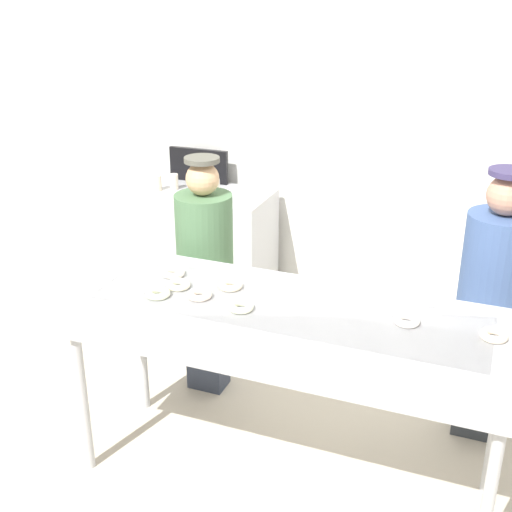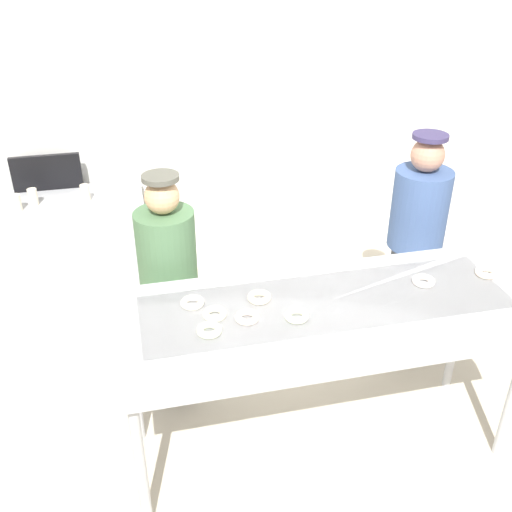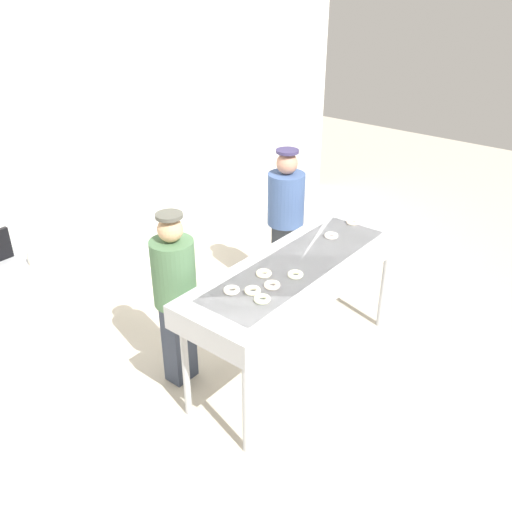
% 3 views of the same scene
% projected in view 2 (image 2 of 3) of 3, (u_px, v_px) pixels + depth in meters
% --- Properties ---
extents(ground_plane, '(16.00, 16.00, 0.00)m').
position_uv_depth(ground_plane, '(316.00, 444.00, 3.65)').
color(ground_plane, beige).
extents(back_wall, '(8.00, 0.12, 3.13)m').
position_uv_depth(back_wall, '(235.00, 92.00, 4.91)').
color(back_wall, white).
rests_on(back_wall, ground).
extents(fryer_conveyor, '(2.30, 0.78, 1.06)m').
position_uv_depth(fryer_conveyor, '(325.00, 317.00, 3.17)').
color(fryer_conveyor, '#B7BABF').
rests_on(fryer_conveyor, ground).
extents(sugar_donut_0, '(0.14, 0.14, 0.04)m').
position_uv_depth(sugar_donut_0, '(247.00, 317.00, 2.97)').
color(sugar_donut_0, '#F9E1CB').
rests_on(sugar_donut_0, fryer_conveyor).
extents(sugar_donut_1, '(0.13, 0.13, 0.04)m').
position_uv_depth(sugar_donut_1, '(214.00, 313.00, 3.00)').
color(sugar_donut_1, '#F6EFC8').
rests_on(sugar_donut_1, fryer_conveyor).
extents(sugar_donut_2, '(0.17, 0.17, 0.04)m').
position_uv_depth(sugar_donut_2, '(259.00, 297.00, 3.13)').
color(sugar_donut_2, '#FEEBC3').
rests_on(sugar_donut_2, fryer_conveyor).
extents(sugar_donut_3, '(0.17, 0.17, 0.04)m').
position_uv_depth(sugar_donut_3, '(423.00, 281.00, 3.26)').
color(sugar_donut_3, silver).
rests_on(sugar_donut_3, fryer_conveyor).
extents(sugar_donut_4, '(0.17, 0.17, 0.04)m').
position_uv_depth(sugar_donut_4, '(192.00, 303.00, 3.08)').
color(sugar_donut_4, white).
rests_on(sugar_donut_4, fryer_conveyor).
extents(sugar_donut_5, '(0.15, 0.15, 0.04)m').
position_uv_depth(sugar_donut_5, '(486.00, 272.00, 3.34)').
color(sugar_donut_5, '#FEE7C9').
rests_on(sugar_donut_5, fryer_conveyor).
extents(sugar_donut_6, '(0.18, 0.18, 0.04)m').
position_uv_depth(sugar_donut_6, '(209.00, 330.00, 2.88)').
color(sugar_donut_6, '#EEF4C7').
rests_on(sugar_donut_6, fryer_conveyor).
extents(sugar_donut_7, '(0.17, 0.17, 0.04)m').
position_uv_depth(sugar_donut_7, '(297.00, 316.00, 2.98)').
color(sugar_donut_7, '#EEF1C5').
rests_on(sugar_donut_7, fryer_conveyor).
extents(worker_baker, '(0.36, 0.36, 1.58)m').
position_uv_depth(worker_baker, '(169.00, 279.00, 3.62)').
color(worker_baker, '#32394A').
rests_on(worker_baker, ground).
extents(worker_assistant, '(0.38, 0.38, 1.64)m').
position_uv_depth(worker_assistant, '(416.00, 231.00, 4.05)').
color(worker_assistant, '#32373F').
rests_on(worker_assistant, ground).
extents(prep_counter, '(1.44, 0.62, 0.92)m').
position_uv_depth(prep_counter, '(58.00, 254.00, 4.77)').
color(prep_counter, '#B7BABF').
rests_on(prep_counter, ground).
extents(paper_cup_0, '(0.07, 0.07, 0.13)m').
position_uv_depth(paper_cup_0, '(16.00, 203.00, 4.39)').
color(paper_cup_0, beige).
rests_on(paper_cup_0, prep_counter).
extents(paper_cup_1, '(0.07, 0.07, 0.13)m').
position_uv_depth(paper_cup_1, '(33.00, 197.00, 4.48)').
color(paper_cup_1, beige).
rests_on(paper_cup_1, prep_counter).
extents(paper_cup_2, '(0.07, 0.07, 0.13)m').
position_uv_depth(paper_cup_2, '(85.00, 193.00, 4.55)').
color(paper_cup_2, beige).
rests_on(paper_cup_2, prep_counter).
extents(menu_display, '(0.54, 0.04, 0.29)m').
position_uv_depth(menu_display, '(47.00, 173.00, 4.69)').
color(menu_display, black).
rests_on(menu_display, prep_counter).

